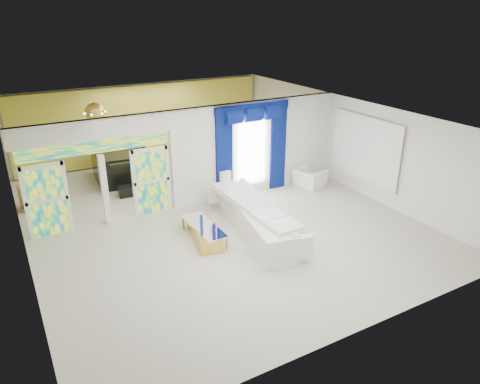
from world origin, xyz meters
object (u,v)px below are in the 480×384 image
white_sofa (254,219)px  coffee_table (204,233)px  armchair (309,178)px  console_table (234,193)px  grand_piano (119,165)px

white_sofa → coffee_table: (-1.35, 0.30, -0.19)m
coffee_table → armchair: armchair is taller
console_table → grand_piano: grand_piano is taller
coffee_table → console_table: 2.83m
console_table → white_sofa: bearing=-105.6°
console_table → armchair: armchair is taller
armchair → white_sofa: bearing=106.2°
white_sofa → armchair: white_sofa is taller
console_table → grand_piano: (-2.72, 3.46, 0.34)m
console_table → armchair: size_ratio=1.17×
coffee_table → armchair: (4.69, 1.63, 0.13)m
white_sofa → armchair: bearing=40.8°
coffee_table → console_table: bearing=45.2°
white_sofa → console_table: 2.41m
white_sofa → coffee_table: size_ratio=2.33×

